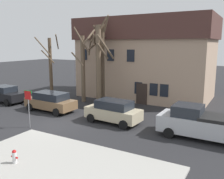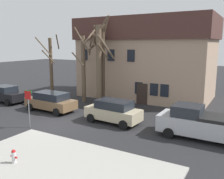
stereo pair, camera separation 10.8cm
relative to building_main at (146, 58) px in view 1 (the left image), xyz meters
The scene contains 13 objects.
ground_plane 13.73m from the building_main, 98.55° to the right, with size 120.00×120.00×0.00m, color #262628.
sidewalk_slab 18.86m from the building_main, 80.66° to the right, with size 10.75×6.74×0.12m, color #A8A59E.
building_main is the anchor object (origin of this frame).
tree_bare_near 10.55m from the building_main, 142.43° to the right, with size 2.21×2.31×6.95m.
tree_bare_mid 7.31m from the building_main, 128.77° to the right, with size 2.10×2.25×7.59m.
tree_bare_far 5.85m from the building_main, 116.36° to the right, with size 2.17×2.61×8.65m.
tree_bare_end 6.38m from the building_main, 112.91° to the right, with size 2.56×2.51×8.61m.
car_black_sedan 15.62m from the building_main, 139.03° to the right, with size 4.83×2.24×1.70m.
car_brown_wagon 11.84m from the building_main, 115.72° to the right, with size 4.82×2.25×1.72m.
car_beige_wagon 11.03m from the building_main, 80.98° to the right, with size 4.40×2.24×1.77m.
pickup_truck_silver 13.52m from the building_main, 51.70° to the right, with size 5.61×2.35×2.08m.
fire_hydrant 19.04m from the building_main, 87.94° to the right, with size 0.42×0.22×0.70m.
street_sign_pole 14.83m from the building_main, 102.08° to the right, with size 0.76×0.07×2.73m.
Camera 1 is at (12.43, -13.25, 5.96)m, focal length 39.47 mm.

